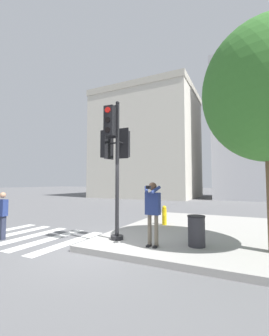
{
  "coord_description": "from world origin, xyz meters",
  "views": [
    {
      "loc": [
        3.95,
        -5.44,
        1.93
      ],
      "look_at": [
        1.0,
        0.55,
        2.37
      ],
      "focal_mm": 24.0,
      "sensor_mm": 36.0,
      "label": 1
    }
  ],
  "objects_px": {
    "street_tree": "(269,92)",
    "trash_bin": "(196,231)",
    "traffic_signal_pole": "(115,148)",
    "pedestrian_distant": "(2,214)",
    "person_photographer": "(153,207)",
    "fire_hydrant": "(164,215)"
  },
  "relations": [
    {
      "from": "street_tree",
      "to": "person_photographer",
      "type": "bearing_deg",
      "value": -163.81
    },
    {
      "from": "traffic_signal_pole",
      "to": "person_photographer",
      "type": "height_order",
      "value": "traffic_signal_pole"
    },
    {
      "from": "trash_bin",
      "to": "person_photographer",
      "type": "bearing_deg",
      "value": -153.09
    },
    {
      "from": "person_photographer",
      "to": "trash_bin",
      "type": "xyz_separation_m",
      "value": [
        1.09,
        0.55,
        -0.65
      ]
    },
    {
      "from": "person_photographer",
      "to": "fire_hydrant",
      "type": "bearing_deg",
      "value": 103.1
    },
    {
      "from": "person_photographer",
      "to": "pedestrian_distant",
      "type": "distance_m",
      "value": 5.25
    },
    {
      "from": "fire_hydrant",
      "to": "street_tree",
      "type": "bearing_deg",
      "value": -32.06
    },
    {
      "from": "traffic_signal_pole",
      "to": "street_tree",
      "type": "relative_size",
      "value": 0.73
    },
    {
      "from": "traffic_signal_pole",
      "to": "pedestrian_distant",
      "type": "bearing_deg",
      "value": -162.39
    },
    {
      "from": "traffic_signal_pole",
      "to": "pedestrian_distant",
      "type": "relative_size",
      "value": 2.74
    },
    {
      "from": "traffic_signal_pole",
      "to": "street_tree",
      "type": "distance_m",
      "value": 4.61
    },
    {
      "from": "traffic_signal_pole",
      "to": "trash_bin",
      "type": "height_order",
      "value": "traffic_signal_pole"
    },
    {
      "from": "traffic_signal_pole",
      "to": "street_tree",
      "type": "bearing_deg",
      "value": 8.01
    },
    {
      "from": "pedestrian_distant",
      "to": "trash_bin",
      "type": "bearing_deg",
      "value": 13.47
    },
    {
      "from": "fire_hydrant",
      "to": "trash_bin",
      "type": "distance_m",
      "value": 3.21
    },
    {
      "from": "person_photographer",
      "to": "street_tree",
      "type": "distance_m",
      "value": 4.37
    },
    {
      "from": "trash_bin",
      "to": "traffic_signal_pole",
      "type": "bearing_deg",
      "value": -173.05
    },
    {
      "from": "traffic_signal_pole",
      "to": "fire_hydrant",
      "type": "height_order",
      "value": "traffic_signal_pole"
    },
    {
      "from": "street_tree",
      "to": "trash_bin",
      "type": "relative_size",
      "value": 7.17
    },
    {
      "from": "fire_hydrant",
      "to": "trash_bin",
      "type": "bearing_deg",
      "value": -55.32
    },
    {
      "from": "trash_bin",
      "to": "pedestrian_distant",
      "type": "bearing_deg",
      "value": -166.53
    },
    {
      "from": "person_photographer",
      "to": "fire_hydrant",
      "type": "relative_size",
      "value": 2.22
    }
  ]
}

